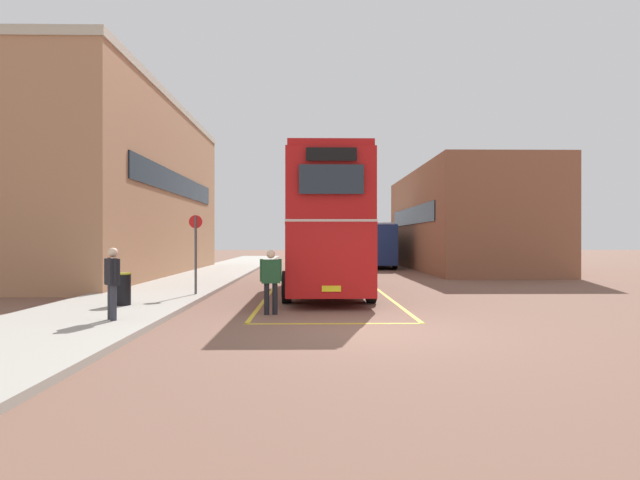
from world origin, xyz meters
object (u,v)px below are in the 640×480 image
object	(u,v)px
pedestrian_boarding	(271,277)
bus_stop_sign	(196,247)
litter_bin	(122,289)
double_decker_bus	(326,225)
single_deck_bus	(372,244)
pedestrian_waiting_near	(112,278)

from	to	relation	value
pedestrian_boarding	bus_stop_sign	size ratio (longest dim) A/B	0.64
litter_bin	bus_stop_sign	size ratio (longest dim) A/B	0.34
bus_stop_sign	litter_bin	bearing A→B (deg)	-115.91
pedestrian_boarding	litter_bin	bearing A→B (deg)	167.54
pedestrian_boarding	bus_stop_sign	bearing A→B (deg)	126.40
double_decker_bus	single_deck_bus	size ratio (longest dim) A/B	1.05
litter_bin	single_deck_bus	bearing A→B (deg)	67.04
single_deck_bus	pedestrian_waiting_near	xyz separation A→B (m)	(-8.89, -25.42, -0.56)
single_deck_bus	litter_bin	bearing A→B (deg)	-112.96
double_decker_bus	bus_stop_sign	bearing A→B (deg)	-158.35
double_decker_bus	pedestrian_boarding	bearing A→B (deg)	-106.02
single_deck_bus	pedestrian_waiting_near	bearing A→B (deg)	-109.29
double_decker_bus	litter_bin	world-z (taller)	double_decker_bus
double_decker_bus	bus_stop_sign	distance (m)	4.80
double_decker_bus	bus_stop_sign	world-z (taller)	double_decker_bus
litter_bin	double_decker_bus	bearing A→B (deg)	38.57
double_decker_bus	bus_stop_sign	size ratio (longest dim) A/B	3.86
single_deck_bus	pedestrian_boarding	bearing A→B (deg)	-102.93
pedestrian_waiting_near	bus_stop_sign	xyz separation A→B (m)	(0.65, 5.54, 0.65)
single_deck_bus	pedestrian_waiting_near	distance (m)	26.93
double_decker_bus	pedestrian_waiting_near	size ratio (longest dim) A/B	6.20
pedestrian_boarding	bus_stop_sign	distance (m)	4.79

